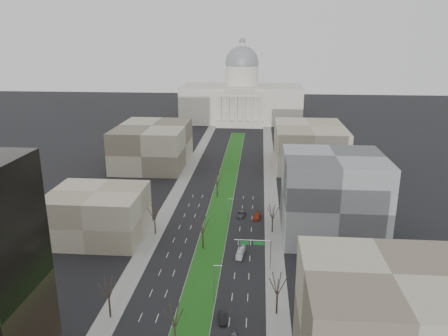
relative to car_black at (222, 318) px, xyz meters
The scene contains 24 objects.
ground 71.43m from the car_black, 94.87° to the left, with size 600.00×600.00×0.00m, color black.
median 70.42m from the car_black, 94.94° to the left, with size 8.00×222.03×0.20m.
sidewalk_left 51.84m from the car_black, 117.03° to the left, with size 5.00×330.00×0.15m, color gray.
sidewalk_right 47.57m from the car_black, 76.08° to the left, with size 5.00×330.00×0.15m, color gray.
capitol 221.39m from the car_black, 91.57° to the left, with size 80.00×46.00×55.00m.
building_beige_left 53.61m from the car_black, 137.20° to the left, with size 26.00×22.00×14.00m, color tan.
building_tan_right 33.38m from the car_black, 31.99° to the right, with size 26.00×24.00×22.00m, color #796E5D.
building_grey_right 52.65m from the car_black, 57.09° to the left, with size 28.00×26.00×24.00m, color #585B5D.
building_far_left 118.80m from the car_black, 110.27° to the left, with size 30.00×40.00×18.00m, color #796E5D.
building_far_right 120.01m from the car_black, 76.01° to the left, with size 30.00×40.00×18.00m, color tan.
tree_left_mid 24.11m from the car_black, behind, with size 5.40×5.40×9.72m.
tree_left_far 45.97m from the car_black, 120.70° to the left, with size 5.28×5.28×9.50m.
tree_right_mid 13.25m from the car_black, 15.89° to the left, with size 5.52×5.52×9.94m.
tree_right_far 44.96m from the car_black, 75.53° to the left, with size 5.04×5.04×9.07m.
tree_median_a 13.50m from the car_black, 132.40° to the right, with size 5.40×5.40×9.72m.
tree_median_b 32.80m from the car_black, 104.50° to the left, with size 5.40×5.40×9.72m.
tree_median_c 71.90m from the car_black, 96.46° to the left, with size 5.40×5.40×9.72m.
streetlamp_median_b 7.75m from the car_black, 110.44° to the left, with size 1.90×0.20×9.16m.
streetlamp_median_c 46.41m from the car_black, 92.85° to the left, with size 1.90×0.20×9.16m.
mast_arm_signs 23.10m from the car_black, 70.69° to the left, with size 9.12×0.24×8.09m.
car_black is the anchor object (origin of this frame).
car_red 53.56m from the car_black, 82.99° to the left, with size 2.15×5.29×1.54m, color maroon.
car_grey_far 54.60m from the car_black, 88.59° to the left, with size 2.44×5.30×1.47m, color #424348.
box_van 28.30m from the car_black, 85.06° to the left, with size 1.64×6.99×1.95m, color white.
Camera 1 is at (12.73, -27.49, 55.94)m, focal length 35.00 mm.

